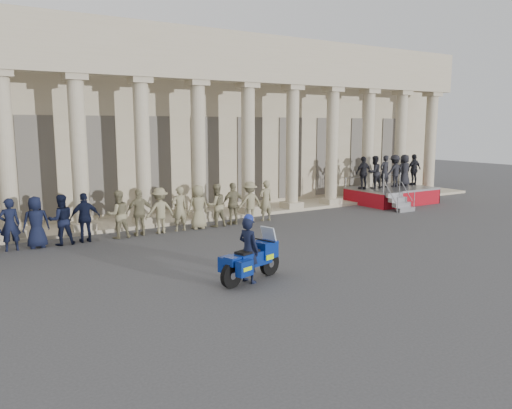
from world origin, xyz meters
name	(u,v)px	position (x,y,z in m)	size (l,w,h in m)	color
ground	(273,266)	(0.00, 0.00, 0.00)	(90.00, 90.00, 0.00)	#3A3A3D
building	(123,122)	(0.00, 14.74, 4.52)	(40.00, 12.50, 9.00)	tan
officer_rank	(44,221)	(-5.58, 6.38, 0.93)	(19.70, 0.70, 1.86)	black
reviewing_stand	(391,176)	(12.74, 7.15, 1.50)	(5.05, 4.16, 2.68)	gray
motorcycle	(252,259)	(-1.36, -0.96, 0.63)	(2.22, 1.19, 1.46)	black
rider	(249,249)	(-1.48, -0.99, 0.96)	(0.61, 0.77, 1.93)	black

